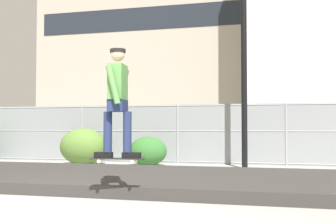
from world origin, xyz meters
name	(u,v)px	position (x,y,z in m)	size (l,w,h in m)	color
ground_plane	(47,214)	(0.00, 0.00, 0.00)	(120.00, 120.00, 0.00)	gray
gravel_berm	(127,178)	(0.00, 3.11, 0.10)	(16.78, 3.70, 0.20)	#33302D
skateboard	(117,159)	(0.59, 1.02, 0.66)	(0.81, 0.26, 0.07)	black
skater	(118,96)	(0.59, 1.02, 1.62)	(0.73, 0.60, 1.69)	black
chain_fence	(178,134)	(0.00, 7.80, 0.93)	(19.78, 0.06, 1.85)	gray
street_lamp	(244,17)	(2.15, 6.62, 4.19)	(0.44, 0.44, 6.72)	black
parked_car_near	(113,134)	(-3.51, 11.26, 0.84)	(4.54, 2.24, 1.66)	#566B4C
parked_car_mid	(253,135)	(2.17, 11.17, 0.84)	(4.48, 2.10, 1.66)	silver
library_building	(151,51)	(-11.21, 43.09, 10.37)	(24.37, 11.23, 20.75)	#9E9384
shrub_center	(83,147)	(-2.67, 6.63, 0.55)	(1.43, 1.17, 1.10)	#567A33
shrub_right	(148,151)	(-0.65, 6.75, 0.43)	(1.12, 0.91, 0.86)	#336B2D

